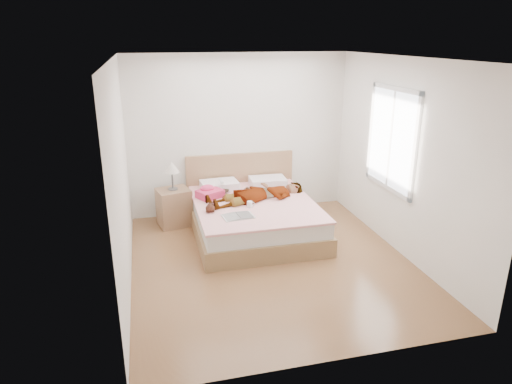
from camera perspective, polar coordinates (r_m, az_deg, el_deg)
ground at (r=6.11m, az=1.94°, el=-8.76°), size 4.00×4.00×0.00m
woman at (r=6.87m, az=0.30°, el=0.11°), size 1.69×0.98×0.22m
hair at (r=7.21m, az=-4.98°, el=0.34°), size 0.54×0.61×0.08m
phone at (r=7.12m, az=-4.39°, el=1.40°), size 0.07×0.10×0.05m
room_shell at (r=6.54m, az=16.59°, el=6.34°), size 4.00×4.00×4.00m
bed at (r=6.91m, az=-0.37°, el=-2.84°), size 1.80×2.08×1.00m
towel at (r=6.95m, az=-5.86°, el=-0.05°), size 0.46×0.43×0.19m
magazine at (r=6.20m, az=-2.25°, el=-3.05°), size 0.45×0.32×0.02m
coffee_mug at (r=6.53m, az=-0.76°, el=-1.54°), size 0.12×0.09×0.09m
plush_toy at (r=6.39m, az=-5.74°, el=-1.98°), size 0.16×0.22×0.11m
nightstand at (r=7.25m, az=-10.22°, el=-1.52°), size 0.56×0.52×1.03m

